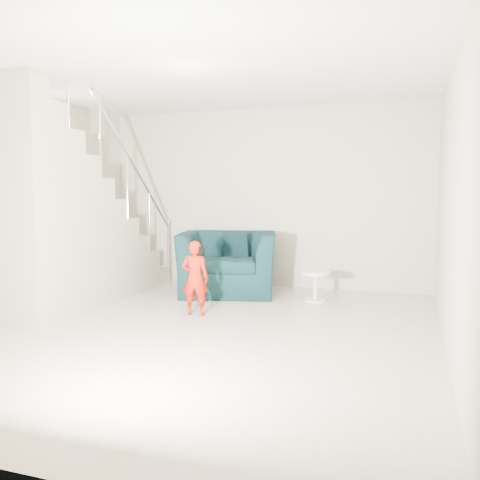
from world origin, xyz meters
name	(u,v)px	position (x,y,z in m)	size (l,w,h in m)	color
floor	(190,331)	(0.00, 0.00, 0.00)	(5.50, 5.50, 0.00)	tan
ceiling	(187,66)	(0.00, 0.00, 2.70)	(5.50, 5.50, 0.00)	silver
back_wall	(263,198)	(0.00, 2.75, 1.35)	(5.00, 5.00, 0.00)	#B3AE92
right_wall	(453,204)	(2.50, 0.00, 1.35)	(5.50, 5.50, 0.00)	#B3AE92
armchair	(228,263)	(-0.31, 2.01, 0.44)	(1.34, 1.17, 0.87)	black
toddler	(195,278)	(-0.22, 0.65, 0.44)	(0.32, 0.21, 0.88)	#A91705
side_table	(315,281)	(0.99, 1.84, 0.27)	(0.41, 0.41, 0.41)	silver
staircase	(62,232)	(-2.00, 0.55, 0.95)	(1.02, 3.03, 3.62)	#ADA089
cushion	(236,244)	(-0.26, 2.23, 0.68)	(0.37, 0.11, 0.36)	black
throw	(189,253)	(-0.93, 2.03, 0.55)	(0.04, 0.44, 0.50)	black
phone	(201,251)	(-0.13, 0.62, 0.77)	(0.02, 0.05, 0.10)	black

